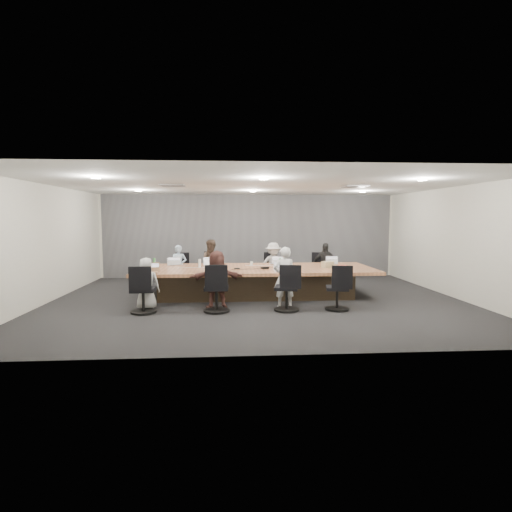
{
  "coord_description": "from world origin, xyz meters",
  "views": [
    {
      "loc": [
        -0.69,
        -9.66,
        2.01
      ],
      "look_at": [
        0.0,
        0.4,
        1.05
      ],
      "focal_mm": 28.0,
      "sensor_mm": 36.0,
      "label": 1
    }
  ],
  "objects": [
    {
      "name": "canvas_bag",
      "position": [
        1.85,
        0.38,
        0.82
      ],
      "size": [
        0.34,
        0.28,
        0.16
      ],
      "primitive_type": "cube",
      "rotation": [
        0.0,
        0.0,
        0.44
      ],
      "color": "tan",
      "rests_on": "conference_table"
    },
    {
      "name": "person_3",
      "position": [
        2.13,
        1.85,
        0.64
      ],
      "size": [
        0.78,
        0.39,
        1.29
      ],
      "primitive_type": "imported",
      "rotation": [
        0.0,
        0.0,
        6.18
      ],
      "color": "black",
      "rests_on": "ground"
    },
    {
      "name": "wall_left",
      "position": [
        -5.0,
        0.0,
        1.4
      ],
      "size": [
        0.0,
        8.0,
        2.8
      ],
      "primitive_type": "cube",
      "rotation": [
        1.57,
        0.0,
        1.57
      ],
      "color": "beige",
      "rests_on": "ground"
    },
    {
      "name": "laptop_4",
      "position": [
        -2.5,
        -0.3,
        0.75
      ],
      "size": [
        0.34,
        0.25,
        0.02
      ],
      "primitive_type": "cube",
      "rotation": [
        0.0,
        0.0,
        0.14
      ],
      "color": "#8C6647",
      "rests_on": "conference_table"
    },
    {
      "name": "chair_3",
      "position": [
        2.13,
        2.2,
        0.36
      ],
      "size": [
        0.63,
        0.63,
        0.73
      ],
      "primitive_type": null,
      "rotation": [
        0.0,
        0.0,
        2.8
      ],
      "color": "black",
      "rests_on": "ground"
    },
    {
      "name": "cup_white_near",
      "position": [
        1.92,
        0.55,
        0.78
      ],
      "size": [
        0.07,
        0.07,
        0.09
      ],
      "primitive_type": "cylinder",
      "rotation": [
        0.0,
        0.0,
        -0.05
      ],
      "color": "white",
      "rests_on": "conference_table"
    },
    {
      "name": "laptop_5",
      "position": [
        -0.96,
        -0.3,
        0.75
      ],
      "size": [
        0.34,
        0.25,
        0.02
      ],
      "primitive_type": "cube",
      "rotation": [
        0.0,
        0.0,
        -0.12
      ],
      "color": "#B2B2B7",
      "rests_on": "conference_table"
    },
    {
      "name": "person_1",
      "position": [
        -1.17,
        1.85,
        0.7
      ],
      "size": [
        0.73,
        0.6,
        1.39
      ],
      "primitive_type": "imported",
      "rotation": [
        0.0,
        0.0,
        6.17
      ],
      "color": "#44352B",
      "rests_on": "ground"
    },
    {
      "name": "conference_table",
      "position": [
        0.0,
        0.5,
        0.4
      ],
      "size": [
        6.0,
        2.2,
        0.74
      ],
      "color": "#372A1C",
      "rests_on": "ground"
    },
    {
      "name": "person_2",
      "position": [
        0.6,
        1.85,
        0.65
      ],
      "size": [
        0.91,
        0.63,
        1.3
      ],
      "primitive_type": "imported",
      "rotation": [
        0.0,
        0.0,
        6.47
      ],
      "color": "#AEAEAE",
      "rests_on": "ground"
    },
    {
      "name": "chair_5",
      "position": [
        -0.96,
        -1.2,
        0.44
      ],
      "size": [
        0.61,
        0.61,
        0.88
      ],
      "primitive_type": null,
      "rotation": [
        0.0,
        0.0,
        -0.03
      ],
      "color": "black",
      "rests_on": "ground"
    },
    {
      "name": "wall_right",
      "position": [
        5.0,
        0.0,
        1.4
      ],
      "size": [
        0.0,
        8.0,
        2.8
      ],
      "primitive_type": "cube",
      "rotation": [
        1.57,
        0.0,
        -1.57
      ],
      "color": "beige",
      "rests_on": "ground"
    },
    {
      "name": "stapler",
      "position": [
        0.23,
        0.19,
        0.77
      ],
      "size": [
        0.16,
        0.09,
        0.06
      ],
      "primitive_type": "cube",
      "rotation": [
        0.0,
        0.0,
        0.31
      ],
      "color": "black",
      "rests_on": "conference_table"
    },
    {
      "name": "chair_7",
      "position": [
        1.67,
        -1.2,
        0.41
      ],
      "size": [
        0.64,
        0.64,
        0.81
      ],
      "primitive_type": null,
      "rotation": [
        0.0,
        0.0,
        -0.19
      ],
      "color": "black",
      "rests_on": "ground"
    },
    {
      "name": "laptop_3",
      "position": [
        2.13,
        1.3,
        0.75
      ],
      "size": [
        0.36,
        0.27,
        0.02
      ],
      "primitive_type": "cube",
      "rotation": [
        0.0,
        0.0,
        3.02
      ],
      "color": "#B2B2B7",
      "rests_on": "conference_table"
    },
    {
      "name": "laptop_0",
      "position": [
        -2.13,
        1.3,
        0.75
      ],
      "size": [
        0.4,
        0.32,
        0.02
      ],
      "primitive_type": "cube",
      "rotation": [
        0.0,
        0.0,
        3.38
      ],
      "color": "#B2B2B7",
      "rests_on": "conference_table"
    },
    {
      "name": "bottle_green_right",
      "position": [
        0.61,
        0.32,
        0.87
      ],
      "size": [
        0.08,
        0.08,
        0.26
      ],
      "primitive_type": "cylinder",
      "rotation": [
        0.0,
        0.0,
        -0.13
      ],
      "color": "#409249",
      "rests_on": "conference_table"
    },
    {
      "name": "bottle_clear",
      "position": [
        -1.44,
        0.6,
        0.85
      ],
      "size": [
        0.08,
        0.08,
        0.22
      ],
      "primitive_type": "cylinder",
      "rotation": [
        0.0,
        0.0,
        0.19
      ],
      "color": "silver",
      "rests_on": "conference_table"
    },
    {
      "name": "bottle_green_left",
      "position": [
        -2.65,
        0.94,
        0.85
      ],
      "size": [
        0.08,
        0.08,
        0.22
      ],
      "primitive_type": "cylinder",
      "rotation": [
        0.0,
        0.0,
        0.38
      ],
      "color": "#409249",
      "rests_on": "conference_table"
    },
    {
      "name": "ceiling",
      "position": [
        0.0,
        0.0,
        2.8
      ],
      "size": [
        10.0,
        8.0,
        0.0
      ],
      "primitive_type": "cube",
      "color": "white",
      "rests_on": "wall_back"
    },
    {
      "name": "laptop_1",
      "position": [
        -1.17,
        1.3,
        0.75
      ],
      "size": [
        0.4,
        0.31,
        0.02
      ],
      "primitive_type": "cube",
      "rotation": [
        0.0,
        0.0,
        3.35
      ],
      "color": "#B2B2B7",
      "rests_on": "conference_table"
    },
    {
      "name": "chair_0",
      "position": [
        -2.13,
        2.2,
        0.38
      ],
      "size": [
        0.6,
        0.6,
        0.76
      ],
      "primitive_type": null,
      "rotation": [
        0.0,
        0.0,
        3.34
      ],
      "color": "black",
      "rests_on": "ground"
    },
    {
      "name": "curtain",
      "position": [
        0.0,
        3.92,
        1.4
      ],
      "size": [
        9.8,
        0.04,
        2.8
      ],
      "primitive_type": "cube",
      "color": "slate",
      "rests_on": "ground"
    },
    {
      "name": "person_0",
      "position": [
        -2.13,
        1.85,
        0.62
      ],
      "size": [
        0.46,
        0.32,
        1.24
      ],
      "primitive_type": "imported",
      "rotation": [
        0.0,
        0.0,
        6.24
      ],
      "color": "#A0B8D0",
      "rests_on": "ground"
    },
    {
      "name": "person_4",
      "position": [
        -2.5,
        -0.85,
        0.58
      ],
      "size": [
        0.59,
        0.4,
        1.15
      ],
      "primitive_type": "imported",
      "rotation": [
        0.0,
        0.0,
        3.21
      ],
      "color": "#A9A9A9",
      "rests_on": "ground"
    },
    {
      "name": "mug_brown",
      "position": [
        -2.65,
        0.22,
        0.8
      ],
      "size": [
        0.1,
        0.1,
        0.11
      ],
      "primitive_type": "cylinder",
      "rotation": [
        0.0,
        0.0,
        0.05
      ],
      "color": "brown",
      "rests_on": "conference_table"
    },
    {
      "name": "chair_2",
      "position": [
        0.6,
        2.2,
        0.38
      ],
      "size": [
        0.56,
        0.56,
        0.75
      ],
      "primitive_type": null,
      "rotation": [
        0.0,
        0.0,
        3.03
      ],
      "color": "black",
      "rests_on": "ground"
    },
    {
      "name": "laptop_6",
      "position": [
        0.55,
        -0.3,
        0.75
      ],
      "size": [
        0.32,
        0.23,
        0.02
      ],
      "primitive_type": "cube",
      "rotation": [
        0.0,
        0.0,
        -0.05
      ],
      "color": "#B2B2B7",
      "rests_on": "conference_table"
    },
    {
      "name": "mic_left",
      "position": [
        -0.49,
        0.22,
        0.75
      ],
      "size": [
        0.15,
        0.1,
        0.03
      ],
      "primitive_type": "cube",
      "rotation": [
        0.0,
        0.0,
        0.01
      ],
      "color": "black",
      "rests_on": "conference_table"
    },
    {
      "name": "mic_right",
      "position": [
        0.19,
        0.35,
        0.76
      ],
      "size": [
        0.16,
        0.11,
        0.03
      ],
      "primitive_type": "cube",
      "rotation": [
        0.0,
        0.0,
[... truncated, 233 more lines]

